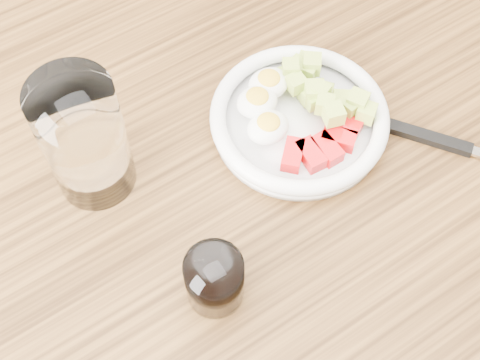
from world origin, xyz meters
name	(u,v)px	position (x,y,z in m)	size (l,w,h in m)	color
dining_table	(251,234)	(0.00, 0.00, 0.67)	(1.50, 0.90, 0.77)	brown
bowl	(298,115)	(0.10, 0.05, 0.79)	(0.21, 0.21, 0.05)	white
fork	(452,145)	(0.23, -0.07, 0.78)	(0.15, 0.19, 0.01)	black
water_glass	(84,139)	(-0.13, 0.12, 0.85)	(0.09, 0.09, 0.16)	white
coffee_glass	(215,280)	(-0.09, -0.07, 0.80)	(0.06, 0.06, 0.07)	white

